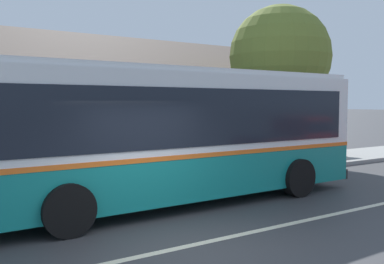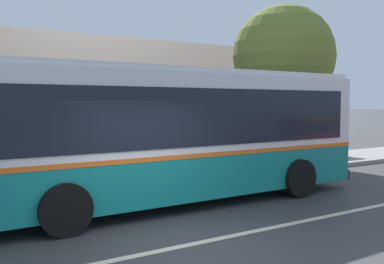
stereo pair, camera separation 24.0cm
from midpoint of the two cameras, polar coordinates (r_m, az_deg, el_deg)
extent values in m
plane|color=#38383A|center=(7.57, -1.67, -15.02)|extent=(300.00, 300.00, 0.00)
cube|color=gray|center=(12.89, -15.91, -6.91)|extent=(60.00, 3.00, 0.15)
cube|color=beige|center=(7.57, -1.67, -14.99)|extent=(60.00, 0.16, 0.01)
cube|color=gray|center=(20.52, -21.08, 1.51)|extent=(24.90, 10.50, 3.41)
cube|color=brown|center=(18.08, -19.50, 10.32)|extent=(25.50, 5.31, 2.44)
cube|color=brown|center=(23.18, -22.65, 8.76)|extent=(25.50, 5.31, 2.44)
cube|color=black|center=(15.40, -16.91, 1.54)|extent=(1.10, 0.06, 1.30)
cube|color=black|center=(19.72, 8.18, 2.14)|extent=(1.10, 0.06, 1.30)
cube|color=#4C3323|center=(16.89, -4.61, -0.91)|extent=(1.00, 0.06, 2.10)
cube|color=#147F7A|center=(10.47, -3.84, -5.42)|extent=(10.46, 2.64, 0.98)
cube|color=orange|center=(10.40, -3.85, -2.49)|extent=(10.48, 2.66, 0.10)
cube|color=white|center=(10.34, -3.87, 2.70)|extent=(10.46, 2.64, 1.78)
cube|color=white|center=(10.36, -3.90, 7.95)|extent=(10.25, 2.51, 0.12)
cube|color=black|center=(11.45, -7.06, 2.29)|extent=(9.59, 0.16, 1.28)
cube|color=black|center=(9.27, 0.07, 1.96)|extent=(9.59, 0.16, 1.28)
cube|color=black|center=(13.74, 15.37, 2.43)|extent=(0.07, 2.20, 1.28)
cube|color=black|center=(13.74, 15.43, 5.97)|extent=(0.06, 1.75, 0.24)
cube|color=black|center=(13.90, 15.29, -4.76)|extent=(0.11, 2.50, 0.28)
cube|color=#192D99|center=(11.05, -13.07, -5.02)|extent=(2.92, 0.07, 0.68)
cube|color=black|center=(13.81, 8.15, -0.01)|extent=(0.90, 0.04, 2.51)
cylinder|color=black|center=(13.36, 5.51, -4.55)|extent=(1.00, 0.29, 1.00)
cylinder|color=black|center=(11.57, 13.47, -5.95)|extent=(1.00, 0.29, 1.00)
cylinder|color=black|center=(10.62, -20.96, -6.97)|extent=(1.00, 0.29, 1.00)
cylinder|color=black|center=(8.26, -16.95, -9.96)|extent=(1.00, 0.29, 1.00)
cylinder|color=#4C3828|center=(18.37, 11.14, 0.86)|extent=(0.30, 0.30, 3.03)
sphere|color=olive|center=(18.45, 11.26, 9.85)|extent=(4.23, 4.23, 4.23)
sphere|color=olive|center=(18.29, 9.13, 7.93)|extent=(2.66, 2.66, 2.66)
camera|label=1|loc=(0.12, -90.60, -0.04)|focal=40.00mm
camera|label=2|loc=(0.12, 89.40, 0.04)|focal=40.00mm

